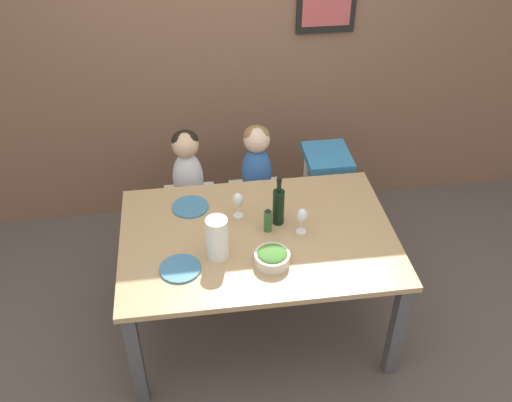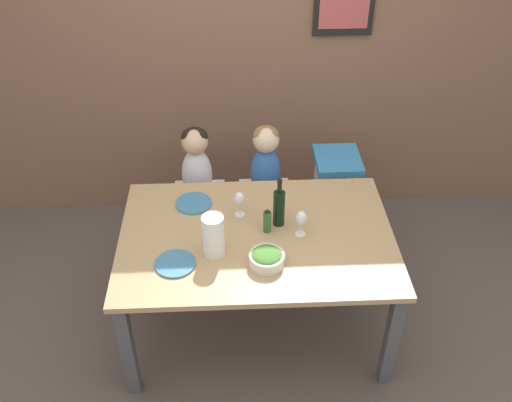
{
  "view_description": "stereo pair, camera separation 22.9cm",
  "coord_description": "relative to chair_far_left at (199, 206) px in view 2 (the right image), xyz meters",
  "views": [
    {
      "loc": [
        -0.35,
        -2.44,
        2.85
      ],
      "look_at": [
        0.0,
        0.08,
        0.92
      ],
      "focal_mm": 40.0,
      "sensor_mm": 36.0,
      "label": 1
    },
    {
      "loc": [
        -0.12,
        -2.47,
        2.85
      ],
      "look_at": [
        0.0,
        0.08,
        0.92
      ],
      "focal_mm": 40.0,
      "sensor_mm": 36.0,
      "label": 2
    }
  ],
  "objects": [
    {
      "name": "chair_far_left",
      "position": [
        0.0,
        0.0,
        0.0
      ],
      "size": [
        0.36,
        0.42,
        0.45
      ],
      "color": "silver",
      "rests_on": "ground_plane"
    },
    {
      "name": "chair_right_highchair",
      "position": [
        0.96,
        0.0,
        0.2
      ],
      "size": [
        0.31,
        0.36,
        0.76
      ],
      "color": "silver",
      "rests_on": "ground_plane"
    },
    {
      "name": "paper_towel_roll",
      "position": [
        0.13,
        -0.9,
        0.49
      ],
      "size": [
        0.12,
        0.12,
        0.25
      ],
      "color": "white",
      "rests_on": "dining_table"
    },
    {
      "name": "person_child_left",
      "position": [
        0.0,
        0.0,
        0.37
      ],
      "size": [
        0.21,
        0.2,
        0.55
      ],
      "color": "silver",
      "rests_on": "chair_far_left"
    },
    {
      "name": "dinner_plate_front_left",
      "position": [
        -0.08,
        -0.98,
        0.37
      ],
      "size": [
        0.22,
        0.22,
        0.01
      ],
      "color": "teal",
      "rests_on": "dining_table"
    },
    {
      "name": "ground_plane",
      "position": [
        0.37,
        -0.76,
        -0.38
      ],
      "size": [
        14.0,
        14.0,
        0.0
      ],
      "primitive_type": "plane",
      "color": "#564C47"
    },
    {
      "name": "wine_glass_near",
      "position": [
        0.62,
        -0.77,
        0.47
      ],
      "size": [
        0.06,
        0.06,
        0.16
      ],
      "color": "white",
      "rests_on": "dining_table"
    },
    {
      "name": "wine_glass_far",
      "position": [
        0.28,
        -0.57,
        0.47
      ],
      "size": [
        0.06,
        0.06,
        0.16
      ],
      "color": "white",
      "rests_on": "dining_table"
    },
    {
      "name": "dining_table",
      "position": [
        0.37,
        -0.76,
        0.27
      ],
      "size": [
        1.56,
        1.06,
        0.74
      ],
      "color": "tan",
      "rests_on": "ground_plane"
    },
    {
      "name": "condiment_bottle_hot_sauce",
      "position": [
        0.43,
        -0.73,
        0.44
      ],
      "size": [
        0.05,
        0.05,
        0.16
      ],
      "color": "#336633",
      "rests_on": "dining_table"
    },
    {
      "name": "person_child_center",
      "position": [
        0.47,
        0.0,
        0.37
      ],
      "size": [
        0.21,
        0.2,
        0.55
      ],
      "color": "#3366B2",
      "rests_on": "chair_far_center"
    },
    {
      "name": "wine_bottle",
      "position": [
        0.5,
        -0.67,
        0.49
      ],
      "size": [
        0.07,
        0.07,
        0.31
      ],
      "color": "black",
      "rests_on": "dining_table"
    },
    {
      "name": "salad_bowl_large",
      "position": [
        0.41,
        -1.0,
        0.41
      ],
      "size": [
        0.19,
        0.19,
        0.09
      ],
      "color": "silver",
      "rests_on": "dining_table"
    },
    {
      "name": "dinner_plate_back_left",
      "position": [
        0.0,
        -0.46,
        0.37
      ],
      "size": [
        0.22,
        0.22,
        0.01
      ],
      "color": "teal",
      "rests_on": "dining_table"
    },
    {
      "name": "wall_back",
      "position": [
        0.37,
        0.55,
        0.98
      ],
      "size": [
        10.0,
        0.09,
        2.7
      ],
      "color": "brown",
      "rests_on": "ground_plane"
    },
    {
      "name": "chair_far_center",
      "position": [
        0.47,
        0.0,
        0.0
      ],
      "size": [
        0.36,
        0.42,
        0.45
      ],
      "color": "silver",
      "rests_on": "ground_plane"
    }
  ]
}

